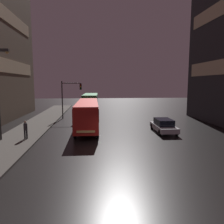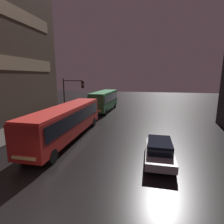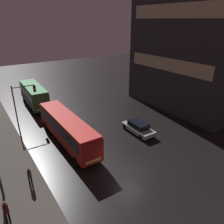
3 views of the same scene
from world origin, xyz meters
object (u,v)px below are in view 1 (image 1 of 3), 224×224
car_taxi (164,125)px  pedestrian_mid (26,128)px  traffic_light_main (69,93)px  street_lamp_sidewalk (0,81)px  bus_near (88,112)px  bus_far (91,101)px

car_taxi → pedestrian_mid: bearing=10.1°
traffic_light_main → street_lamp_sidewalk: (-4.60, -12.37, 1.67)m
street_lamp_sidewalk → pedestrian_mid: bearing=2.7°
bus_near → street_lamp_sidewalk: size_ratio=1.50×
car_taxi → pedestrian_mid: 13.76m
traffic_light_main → street_lamp_sidewalk: size_ratio=0.69×
bus_near → street_lamp_sidewalk: bearing=34.5°
car_taxi → street_lamp_sidewalk: 16.36m
car_taxi → traffic_light_main: bearing=-41.9°
bus_far → pedestrian_mid: bearing=75.3°
traffic_light_main → pedestrian_mid: bearing=-102.3°
pedestrian_mid → street_lamp_sidewalk: (-1.93, -0.09, 4.29)m
bus_near → street_lamp_sidewalk: street_lamp_sidewalk is taller
pedestrian_mid → traffic_light_main: size_ratio=0.30×
bus_far → street_lamp_sidewalk: size_ratio=1.18×
car_taxi → bus_far: bearing=-63.5°
bus_far → traffic_light_main: size_ratio=1.71×
car_taxi → pedestrian_mid: size_ratio=2.75×
pedestrian_mid → traffic_light_main: 12.83m
bus_near → bus_far: 13.75m
car_taxi → bus_near: bearing=-18.0°
bus_near → bus_far: size_ratio=1.27×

